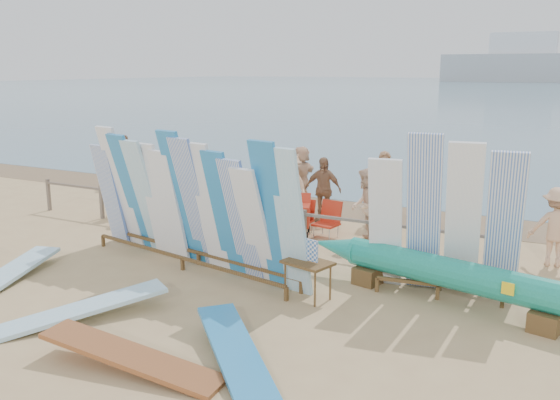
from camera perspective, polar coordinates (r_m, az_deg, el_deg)
The scene contains 27 objects.
ground at distance 11.91m, azimuth -12.82°, elevation -7.12°, with size 160.00×160.00×0.00m, color tan.
ocean at distance 136.73m, azimuth 24.88°, elevation 9.77°, with size 320.00×240.00×0.02m, color slate.
wet_sand_strip at distance 17.77m, azimuth 2.30°, elevation -0.28°, with size 40.00×2.60×0.01m, color #7B6245.
distant_ship at distance 189.47m, azimuth 22.24°, elevation 12.07°, with size 45.00×8.00×14.00m.
fence at distance 14.04m, azimuth -5.04°, elevation -1.15°, with size 12.08×0.08×0.90m.
main_surfboard_rack at distance 11.88m, azimuth -8.75°, elevation -0.67°, with size 5.65×1.63×2.80m.
side_surfboard_rack at distance 10.66m, azimuth 15.51°, elevation -2.16°, with size 2.65×1.07×2.91m.
outrigger_canoe at distance 10.49m, azimuth 16.05°, elevation -6.95°, with size 5.80×1.78×0.83m.
vendor_table at distance 10.42m, azimuth 2.67°, elevation -7.57°, with size 0.94×0.76×1.09m.
flat_board_c at distance 8.48m, azimuth -14.05°, elevation -15.57°, with size 0.56×2.70×0.07m, color #995529.
flat_board_b at distance 10.21m, azimuth -18.41°, elevation -10.85°, with size 0.56×2.70×0.07m, color #8CC5E1.
flat_board_d at distance 8.33m, azimuth -4.14°, elevation -15.75°, with size 0.56×2.70×0.07m, color #267EC1.
flat_board_a at distance 12.45m, azimuth -24.66°, elevation -7.12°, with size 0.56×2.70×0.07m, color #8CC5E1.
beach_chair_left at distance 14.50m, azimuth 2.11°, elevation -2.27°, with size 0.53×0.55×0.81m.
beach_chair_right at distance 14.18m, azimuth 4.53°, elevation -2.58°, with size 0.62×0.64×0.86m.
stroller at distance 14.26m, azimuth 2.05°, elevation -1.87°, with size 0.72×0.85×0.99m.
beachgoer_8 at distance 13.67m, azimuth 8.19°, elevation -0.57°, with size 0.85×0.41×1.74m, color beige.
beachgoer_5 at distance 17.67m, azimuth 2.07°, elevation 2.46°, with size 1.58×0.51×1.70m, color beige.
beachgoer_6 at distance 14.73m, azimuth -0.04°, elevation 0.18°, with size 0.77×0.37×1.57m, color tan.
beachgoer_2 at distance 16.20m, azimuth -12.80°, elevation 1.37°, with size 0.87×0.42×1.78m, color beige.
beachgoer_4 at distance 15.51m, azimuth 4.15°, elevation 1.03°, with size 1.00×0.43×1.71m, color #8C6042.
beachgoer_extra_1 at distance 20.85m, azimuth -14.68°, elevation 3.68°, with size 1.03×0.44×1.75m, color #8C6042.
beachgoer_7 at distance 15.53m, azimuth 9.97°, elevation 1.20°, with size 0.68×0.38×1.88m, color #8C6042.
beachgoer_extra_0 at distance 13.19m, azimuth 25.03°, elevation -2.37°, with size 1.05×0.43×1.63m, color tan.
beachgoer_11 at distance 19.55m, azimuth -10.14°, elevation 3.48°, with size 1.72×0.56×1.85m, color beige.
beachgoer_0 at distance 16.78m, azimuth -14.15°, elevation 1.41°, with size 0.80×0.38×1.63m, color tan.
beachgoer_3 at distance 16.20m, azimuth 1.02°, elevation 1.48°, with size 1.08×0.44×1.67m, color tan.
Camera 1 is at (7.39, -8.47, 3.95)m, focal length 38.00 mm.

